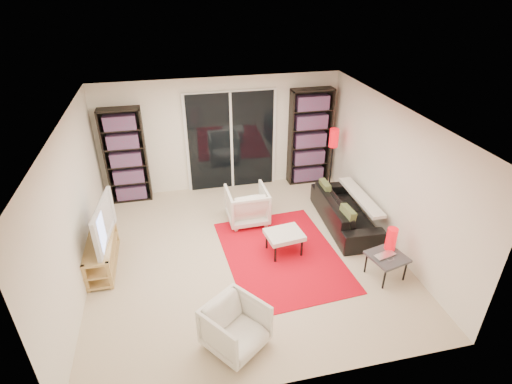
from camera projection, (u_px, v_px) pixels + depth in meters
The scene contains 20 objects.
floor at pixel (246, 253), 6.79m from camera, with size 5.00×5.00×0.00m, color beige.
wall_back at pixel (221, 135), 8.33m from camera, with size 5.00×0.02×2.40m, color white.
wall_front at pixel (292, 308), 4.07m from camera, with size 5.00×0.02×2.40m, color white.
wall_left at pixel (74, 210), 5.73m from camera, with size 0.02×5.00×2.40m, color white.
wall_right at pixel (391, 176), 6.68m from camera, with size 0.02×5.00×2.40m, color white.
ceiling at pixel (243, 117), 5.62m from camera, with size 5.00×5.00×0.02m, color white.
sliding_door at pixel (231, 141), 8.41m from camera, with size 1.92×0.08×2.16m.
bookshelf_left at pixel (126, 156), 7.93m from camera, with size 0.80×0.30×1.95m.
bookshelf_right at pixel (310, 137), 8.63m from camera, with size 0.90×0.30×2.10m.
tv_stand at pixel (102, 253), 6.38m from camera, with size 0.40×1.25×0.50m.
tv at pixel (96, 223), 6.10m from camera, with size 1.15×0.15×0.66m, color black.
rug at pixel (281, 255), 6.74m from camera, with size 1.83×2.47×0.01m, color red.
sofa at pixel (345, 211), 7.44m from camera, with size 1.92×0.75×0.56m, color black.
armchair_back at pixel (247, 205), 7.51m from camera, with size 0.74×0.76×0.69m, color white.
armchair_front at pixel (236, 327), 4.98m from camera, with size 0.68×0.70×0.64m, color white.
ottoman at pixel (284, 235), 6.65m from camera, with size 0.65×0.56×0.40m.
side_table at pixel (387, 258), 6.11m from camera, with size 0.63×0.63×0.40m.
laptop at pixel (387, 257), 6.04m from camera, with size 0.34×0.22×0.03m, color silver.
table_lamp at pixel (391, 239), 6.16m from camera, with size 0.16×0.16×0.37m, color red.
floor_lamp at pixel (333, 144), 8.20m from camera, with size 0.21×0.21×1.41m.
Camera 1 is at (-1.01, -5.33, 4.22)m, focal length 28.00 mm.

